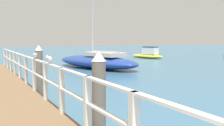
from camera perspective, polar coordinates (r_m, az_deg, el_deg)
name	(u,v)px	position (r m, az deg, el deg)	size (l,w,h in m)	color
pier_railing	(30,68)	(10.65, -16.72, -1.10)	(0.12, 18.28, 1.10)	silver
dock_piling_near	(99,101)	(5.59, -2.73, -7.90)	(0.29, 0.29, 2.03)	#6B6056
dock_piling_far	(39,72)	(10.87, -14.86, -1.72)	(0.29, 0.29, 2.03)	#6B6056
seagull_foreground	(49,59)	(7.65, -12.85, 0.86)	(0.20, 0.48, 0.21)	white
seagull_background	(35,55)	(9.55, -15.68, 1.61)	(0.21, 0.48, 0.21)	white
boat_0	(97,61)	(21.28, -3.21, 0.36)	(5.25, 8.83, 8.77)	navy
boat_2	(148,54)	(32.44, 7.51, 1.81)	(2.63, 4.75, 1.38)	gold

